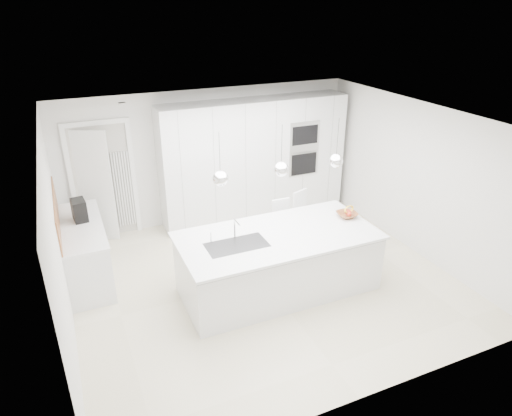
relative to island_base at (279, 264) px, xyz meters
name	(u,v)px	position (x,y,z in m)	size (l,w,h in m)	color
floor	(264,280)	(-0.10, 0.30, -0.43)	(5.50, 5.50, 0.00)	beige
wall_back	(209,156)	(-0.10, 2.80, 0.82)	(5.50, 5.50, 0.00)	silver
wall_left	(58,245)	(-2.85, 0.30, 0.82)	(5.00, 5.00, 0.00)	silver
ceiling	(265,120)	(-0.10, 0.30, 2.07)	(5.50, 5.50, 0.00)	white
tall_cabinets	(254,160)	(0.70, 2.50, 0.72)	(3.60, 0.60, 2.30)	silver
oven_stack	(304,149)	(1.60, 2.19, 0.92)	(0.62, 0.04, 1.05)	#A5A5A8
doorway_frame	(104,183)	(-2.05, 2.77, 0.59)	(1.11, 0.08, 2.13)	white
hallway_door	(89,187)	(-2.30, 2.72, 0.57)	(0.82, 0.04, 2.00)	white
radiator	(124,190)	(-1.73, 2.76, 0.42)	(0.32, 0.04, 1.40)	white
left_base_cabinets	(85,252)	(-2.55, 1.50, 0.00)	(0.60, 1.80, 0.86)	silver
left_worktop	(81,226)	(-2.55, 1.50, 0.45)	(0.62, 1.82, 0.04)	white
oak_backsplash	(56,213)	(-2.84, 1.50, 0.72)	(0.02, 1.80, 0.50)	#9B6239
island_base	(279,264)	(0.00, 0.00, 0.00)	(2.80, 1.20, 0.86)	silver
island_worktop	(278,236)	(0.00, 0.05, 0.45)	(2.84, 1.40, 0.04)	white
island_sink	(237,250)	(-0.65, 0.00, 0.39)	(0.84, 0.44, 0.18)	#3F3F42
island_tap	(235,228)	(-0.60, 0.20, 0.62)	(0.02, 0.02, 0.30)	white
pendant_left	(220,179)	(-0.85, 0.00, 1.47)	(0.20, 0.20, 0.20)	white
pendant_mid	(281,169)	(0.00, 0.00, 1.47)	(0.20, 0.20, 0.20)	white
pendant_right	(336,161)	(0.85, 0.00, 1.47)	(0.20, 0.20, 0.20)	white
fruit_bowl	(347,215)	(1.22, 0.14, 0.51)	(0.31, 0.31, 0.08)	#9B6239
espresso_machine	(79,210)	(-2.53, 1.67, 0.63)	(0.19, 0.30, 0.32)	black
bar_stool_left	(284,230)	(0.49, 0.82, 0.07)	(0.33, 0.46, 0.99)	white
bar_stool_right	(303,222)	(0.91, 0.93, 0.08)	(0.34, 0.47, 1.03)	white
apple_a	(347,212)	(1.23, 0.15, 0.54)	(0.09, 0.09, 0.09)	red
apple_b	(349,213)	(1.25, 0.13, 0.54)	(0.08, 0.08, 0.08)	red
apple_c	(349,214)	(1.22, 0.08, 0.54)	(0.07, 0.07, 0.07)	red
apple_extra_3	(348,212)	(1.24, 0.14, 0.54)	(0.09, 0.09, 0.09)	red
banana_bunch	(349,209)	(1.25, 0.14, 0.59)	(0.22, 0.22, 0.03)	yellow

